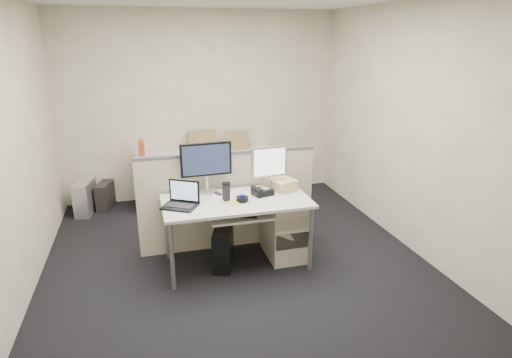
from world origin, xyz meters
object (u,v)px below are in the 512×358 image
object	(u,v)px
laptop	(179,196)
monitor_main	(206,168)
desk_phone	(262,192)
desk	(237,206)

from	to	relation	value
laptop	monitor_main	bearing A→B (deg)	78.70
monitor_main	desk_phone	xyz separation A→B (m)	(0.55, -0.24, -0.24)
monitor_main	desk_phone	distance (m)	0.65
desk	desk_phone	distance (m)	0.33
desk_phone	desk	bearing A→B (deg)	179.83
monitor_main	laptop	xyz separation A→B (m)	(-0.33, -0.37, -0.15)
monitor_main	desk	bearing A→B (deg)	-54.74
monitor_main	desk_phone	bearing A→B (deg)	-26.31
laptop	desk_phone	xyz separation A→B (m)	(0.88, 0.13, -0.09)
laptop	desk_phone	size ratio (longest dim) A/B	1.63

